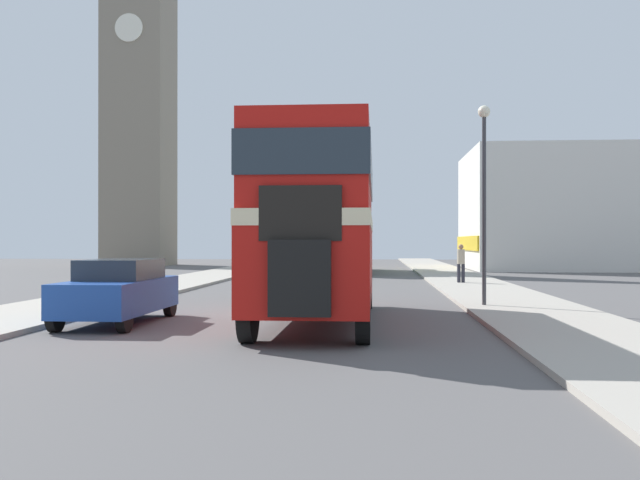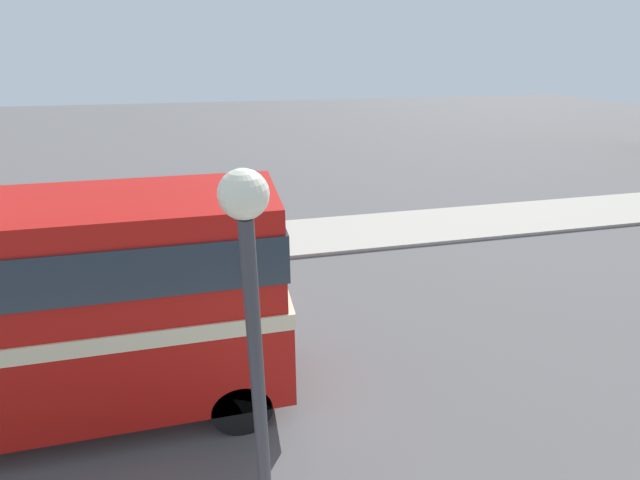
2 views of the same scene
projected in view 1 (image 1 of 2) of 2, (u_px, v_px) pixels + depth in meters
The scene contains 10 objects.
ground_plane at pixel (285, 314), 19.51m from camera, with size 120.00×120.00×0.00m, color #565454.
sidewalk_right at pixel (537, 313), 18.98m from camera, with size 3.50×120.00×0.12m.
sidewalk_left at pixel (47, 310), 20.03m from camera, with size 3.50×120.00×0.12m.
double_decker_bus at pixel (320, 214), 17.45m from camera, with size 2.54×9.45×4.48m.
bus_distant at pixel (351, 232), 45.77m from camera, with size 2.51×10.74×4.38m.
car_parked_near at pixel (119, 291), 17.20m from camera, with size 1.74×4.33×1.55m.
pedestrian_walking at pixel (461, 261), 32.35m from camera, with size 0.35×0.35×1.74m.
street_lamp at pixel (484, 174), 20.90m from camera, with size 0.36×0.36×5.86m.
church_tower at pixel (139, 47), 59.10m from camera, with size 5.28×5.28×35.55m.
shop_building_block at pixel (597, 210), 51.13m from camera, with size 18.41×11.94×8.47m.
Camera 1 is at (2.46, -19.38, 1.98)m, focal length 40.00 mm.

